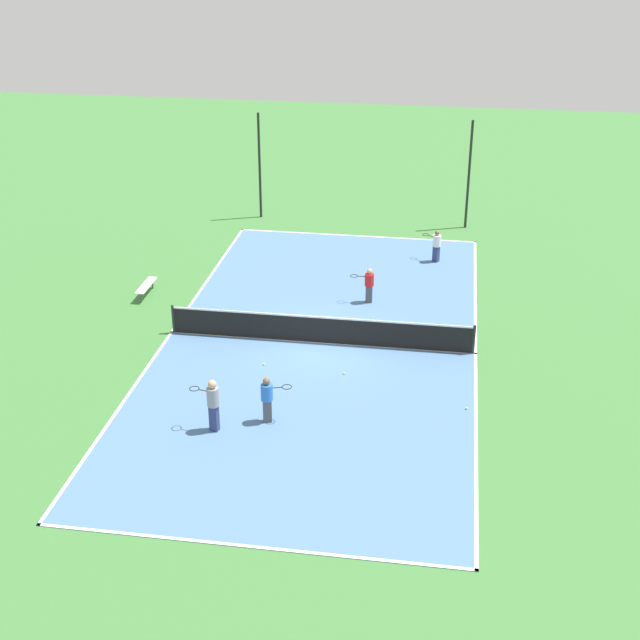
{
  "coord_description": "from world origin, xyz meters",
  "views": [
    {
      "loc": [
        4.31,
        -27.71,
        14.3
      ],
      "look_at": [
        0.0,
        0.0,
        0.9
      ],
      "focal_mm": 50.0,
      "sensor_mm": 36.0,
      "label": 1
    }
  ],
  "objects_px": {
    "tennis_ball_left_sideline": "(264,364)",
    "bench": "(146,286)",
    "player_near_blue": "(267,397)",
    "tennis_ball_near_net": "(466,408)",
    "player_near_white": "(436,244)",
    "fence_post_back_left": "(260,166)",
    "tennis_ball_midcourt": "(344,373)",
    "tennis_net": "(320,329)",
    "player_coach_red": "(369,283)",
    "fence_post_back_right": "(469,175)",
    "player_baseline_gray": "(213,402)"
  },
  "relations": [
    {
      "from": "bench",
      "to": "tennis_ball_left_sideline",
      "type": "xyz_separation_m",
      "value": [
        5.8,
        -5.0,
        -0.33
      ]
    },
    {
      "from": "tennis_net",
      "to": "fence_post_back_left",
      "type": "height_order",
      "value": "fence_post_back_left"
    },
    {
      "from": "bench",
      "to": "player_near_blue",
      "type": "height_order",
      "value": "player_near_blue"
    },
    {
      "from": "player_near_blue",
      "to": "tennis_ball_near_net",
      "type": "bearing_deg",
      "value": -1.86
    },
    {
      "from": "player_near_white",
      "to": "tennis_ball_midcourt",
      "type": "relative_size",
      "value": 20.51
    },
    {
      "from": "player_near_blue",
      "to": "player_near_white",
      "type": "bearing_deg",
      "value": 54.9
    },
    {
      "from": "player_near_white",
      "to": "bench",
      "type": "bearing_deg",
      "value": 60.44
    },
    {
      "from": "tennis_ball_near_net",
      "to": "tennis_ball_left_sideline",
      "type": "xyz_separation_m",
      "value": [
        -6.76,
        1.84,
        0.0
      ]
    },
    {
      "from": "player_coach_red",
      "to": "tennis_ball_midcourt",
      "type": "distance_m",
      "value": 5.94
    },
    {
      "from": "tennis_net",
      "to": "fence_post_back_right",
      "type": "xyz_separation_m",
      "value": [
        4.97,
        13.07,
        2.0
      ]
    },
    {
      "from": "tennis_net",
      "to": "player_coach_red",
      "type": "relative_size",
      "value": 7.77
    },
    {
      "from": "tennis_ball_near_net",
      "to": "tennis_ball_midcourt",
      "type": "bearing_deg",
      "value": 157.99
    },
    {
      "from": "tennis_net",
      "to": "player_near_blue",
      "type": "distance_m",
      "value": 5.45
    },
    {
      "from": "tennis_net",
      "to": "player_near_blue",
      "type": "relative_size",
      "value": 7.26
    },
    {
      "from": "tennis_ball_left_sideline",
      "to": "fence_post_back_left",
      "type": "distance_m",
      "value": 15.59
    },
    {
      "from": "tennis_ball_near_net",
      "to": "fence_post_back_left",
      "type": "height_order",
      "value": "fence_post_back_left"
    },
    {
      "from": "player_baseline_gray",
      "to": "fence_post_back_left",
      "type": "relative_size",
      "value": 0.33
    },
    {
      "from": "bench",
      "to": "player_near_blue",
      "type": "bearing_deg",
      "value": -141.71
    },
    {
      "from": "tennis_ball_near_net",
      "to": "player_coach_red",
      "type": "bearing_deg",
      "value": 116.98
    },
    {
      "from": "player_near_blue",
      "to": "tennis_ball_near_net",
      "type": "distance_m",
      "value": 6.16
    },
    {
      "from": "player_near_white",
      "to": "fence_post_back_right",
      "type": "xyz_separation_m",
      "value": [
        1.23,
        4.65,
        1.75
      ]
    },
    {
      "from": "tennis_net",
      "to": "player_baseline_gray",
      "type": "distance_m",
      "value": 6.51
    },
    {
      "from": "player_coach_red",
      "to": "player_near_blue",
      "type": "height_order",
      "value": "player_near_blue"
    },
    {
      "from": "player_coach_red",
      "to": "fence_post_back_left",
      "type": "distance_m",
      "value": 11.4
    },
    {
      "from": "player_near_white",
      "to": "tennis_ball_near_net",
      "type": "relative_size",
      "value": 20.51
    },
    {
      "from": "tennis_ball_left_sideline",
      "to": "fence_post_back_left",
      "type": "height_order",
      "value": "fence_post_back_left"
    },
    {
      "from": "tennis_ball_near_net",
      "to": "fence_post_back_right",
      "type": "height_order",
      "value": "fence_post_back_right"
    },
    {
      "from": "player_baseline_gray",
      "to": "tennis_ball_near_net",
      "type": "height_order",
      "value": "player_baseline_gray"
    },
    {
      "from": "tennis_ball_midcourt",
      "to": "player_baseline_gray",
      "type": "bearing_deg",
      "value": -130.3
    },
    {
      "from": "tennis_net",
      "to": "bench",
      "type": "bearing_deg",
      "value": 157.62
    },
    {
      "from": "player_near_white",
      "to": "tennis_ball_left_sideline",
      "type": "bearing_deg",
      "value": 97.43
    },
    {
      "from": "tennis_ball_left_sideline",
      "to": "bench",
      "type": "bearing_deg",
      "value": 139.23
    },
    {
      "from": "player_near_white",
      "to": "fence_post_back_left",
      "type": "bearing_deg",
      "value": 6.63
    },
    {
      "from": "player_coach_red",
      "to": "player_near_blue",
      "type": "xyz_separation_m",
      "value": [
        -2.07,
        -9.12,
        0.06
      ]
    },
    {
      "from": "player_near_blue",
      "to": "fence_post_back_left",
      "type": "relative_size",
      "value": 0.29
    },
    {
      "from": "bench",
      "to": "tennis_ball_left_sideline",
      "type": "relative_size",
      "value": 24.85
    },
    {
      "from": "fence_post_back_left",
      "to": "tennis_net",
      "type": "bearing_deg",
      "value": -69.18
    },
    {
      "from": "player_near_blue",
      "to": "fence_post_back_right",
      "type": "bearing_deg",
      "value": 55.69
    },
    {
      "from": "fence_post_back_right",
      "to": "tennis_ball_near_net",
      "type": "bearing_deg",
      "value": -89.38
    },
    {
      "from": "bench",
      "to": "tennis_ball_near_net",
      "type": "relative_size",
      "value": 24.85
    },
    {
      "from": "tennis_ball_near_net",
      "to": "tennis_ball_left_sideline",
      "type": "relative_size",
      "value": 1.0
    },
    {
      "from": "player_coach_red",
      "to": "tennis_ball_near_net",
      "type": "bearing_deg",
      "value": 115.85
    },
    {
      "from": "tennis_net",
      "to": "tennis_ball_left_sideline",
      "type": "xyz_separation_m",
      "value": [
        -1.61,
        -1.95,
        -0.5
      ]
    },
    {
      "from": "tennis_ball_midcourt",
      "to": "player_near_white",
      "type": "bearing_deg",
      "value": 76.18
    },
    {
      "from": "bench",
      "to": "player_coach_red",
      "type": "height_order",
      "value": "player_coach_red"
    },
    {
      "from": "tennis_net",
      "to": "tennis_ball_midcourt",
      "type": "distance_m",
      "value": 2.5
    },
    {
      "from": "fence_post_back_right",
      "to": "fence_post_back_left",
      "type": "bearing_deg",
      "value": 180.0
    },
    {
      "from": "player_near_white",
      "to": "tennis_net",
      "type": "bearing_deg",
      "value": 100.78
    },
    {
      "from": "tennis_net",
      "to": "fence_post_back_right",
      "type": "distance_m",
      "value": 14.12
    },
    {
      "from": "bench",
      "to": "tennis_ball_midcourt",
      "type": "xyz_separation_m",
      "value": [
        8.55,
        -5.21,
        -0.33
      ]
    }
  ]
}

